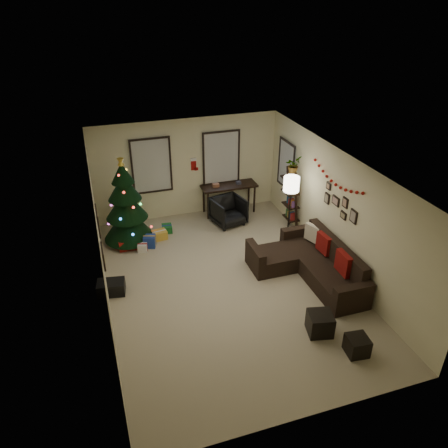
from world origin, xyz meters
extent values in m
plane|color=tan|center=(0.00, 0.00, 0.00)|extent=(7.00, 7.00, 0.00)
plane|color=white|center=(0.00, 0.00, 2.70)|extent=(7.00, 7.00, 0.00)
plane|color=beige|center=(0.00, 3.50, 1.35)|extent=(5.00, 0.00, 5.00)
plane|color=beige|center=(0.00, -3.50, 1.35)|extent=(5.00, 0.00, 5.00)
plane|color=beige|center=(-2.50, 0.00, 1.35)|extent=(0.00, 7.00, 7.00)
plane|color=beige|center=(2.50, 0.00, 1.35)|extent=(0.00, 7.00, 7.00)
cube|color=#728CB2|center=(-0.95, 3.47, 1.55)|extent=(0.94, 0.02, 1.35)
cube|color=beige|center=(-0.95, 3.47, 1.55)|extent=(0.94, 0.03, 1.35)
cube|color=#728CB2|center=(0.95, 3.47, 1.55)|extent=(0.94, 0.02, 1.35)
cube|color=beige|center=(0.95, 3.47, 1.55)|extent=(0.94, 0.03, 1.35)
cube|color=#728CB2|center=(2.47, 2.55, 1.50)|extent=(0.05, 0.27, 1.17)
cube|color=beige|center=(2.47, 2.55, 1.50)|extent=(0.05, 0.45, 1.17)
cylinder|color=black|center=(-1.78, 2.47, 0.14)|extent=(0.09, 0.09, 0.27)
cone|color=black|center=(-1.78, 2.47, 0.54)|extent=(1.22, 1.22, 0.86)
cone|color=black|center=(-1.78, 2.47, 1.04)|extent=(1.01, 1.01, 0.72)
cone|color=black|center=(-1.78, 2.47, 1.49)|extent=(0.79, 0.79, 0.63)
cone|color=black|center=(-1.78, 2.47, 1.85)|extent=(0.54, 0.54, 0.50)
cylinder|color=maroon|center=(-1.78, 2.47, 0.02)|extent=(0.99, 0.99, 0.04)
cube|color=#14591E|center=(-0.80, 2.65, 0.09)|extent=(0.25, 0.30, 0.18)
cube|color=silver|center=(-1.55, 1.90, 0.10)|extent=(0.22, 0.22, 0.20)
cube|color=navy|center=(-1.35, 2.05, 0.15)|extent=(0.28, 0.25, 0.30)
cube|color=maroon|center=(-1.95, 2.10, 0.12)|extent=(0.30, 0.22, 0.25)
cube|color=gold|center=(-1.05, 2.35, 0.11)|extent=(0.35, 0.28, 0.22)
cube|color=black|center=(2.03, -0.39, 0.19)|extent=(0.83, 2.22, 0.39)
cube|color=black|center=(2.35, -0.39, 0.62)|extent=(0.20, 2.22, 0.46)
cube|color=black|center=(2.03, -1.59, 0.30)|extent=(0.83, 0.20, 0.61)
cube|color=black|center=(2.03, 0.82, 0.30)|extent=(0.83, 0.20, 0.61)
cube|color=black|center=(1.22, 0.31, 0.19)|extent=(0.78, 0.83, 0.39)
cube|color=black|center=(0.74, 0.31, 0.30)|extent=(0.18, 0.83, 0.61)
cube|color=maroon|center=(2.21, -0.88, 0.64)|extent=(0.13, 0.47, 0.47)
cube|color=maroon|center=(2.21, -0.06, 0.64)|extent=(0.15, 0.44, 0.43)
cube|color=beige|center=(2.21, 0.44, 0.63)|extent=(0.25, 0.41, 0.40)
cube|color=black|center=(1.14, -1.93, 0.21)|extent=(0.52, 0.52, 0.42)
cube|color=black|center=(1.50, -2.60, 0.17)|extent=(0.40, 0.40, 0.35)
cube|color=black|center=(1.10, 3.22, 0.80)|extent=(1.53, 0.55, 0.05)
cylinder|color=black|center=(0.42, 3.00, 0.38)|extent=(0.05, 0.05, 0.77)
cylinder|color=black|center=(0.42, 3.44, 0.38)|extent=(0.05, 0.05, 0.77)
cylinder|color=black|center=(1.77, 3.00, 0.38)|extent=(0.05, 0.05, 0.77)
cylinder|color=black|center=(1.77, 3.44, 0.38)|extent=(0.05, 0.05, 0.77)
imported|color=black|center=(0.86, 2.57, 0.37)|extent=(0.87, 0.83, 0.75)
cube|color=black|center=(2.32, 1.57, 0.85)|extent=(0.05, 0.05, 1.69)
cube|color=black|center=(2.32, 2.02, 0.85)|extent=(0.05, 0.05, 1.69)
cube|color=black|center=(2.29, 1.79, 0.33)|extent=(0.30, 0.47, 0.03)
cube|color=black|center=(2.29, 1.79, 0.70)|extent=(0.30, 0.47, 0.03)
cube|color=black|center=(2.29, 1.79, 1.08)|extent=(0.30, 0.47, 0.03)
cube|color=black|center=(2.29, 1.79, 1.46)|extent=(0.30, 0.47, 0.03)
imported|color=#4C4C4C|center=(2.30, 1.86, 1.84)|extent=(0.65, 0.64, 0.55)
cylinder|color=black|center=(1.95, 1.19, 0.02)|extent=(0.31, 0.31, 0.03)
cylinder|color=black|center=(1.95, 1.19, 0.77)|extent=(0.03, 0.03, 1.48)
cylinder|color=white|center=(1.95, 1.19, 1.59)|extent=(0.37, 0.37, 0.35)
cube|color=black|center=(-2.48, 0.94, 1.49)|extent=(0.04, 0.60, 0.50)
cube|color=tan|center=(-2.48, 0.94, 1.49)|extent=(0.01, 0.54, 0.45)
cube|color=black|center=(-2.48, -0.49, 1.52)|extent=(0.04, 0.45, 0.35)
cube|color=beige|center=(-2.48, -0.49, 1.52)|extent=(0.01, 0.41, 0.31)
cube|color=black|center=(2.48, -0.60, 1.55)|extent=(0.03, 0.22, 0.28)
cube|color=black|center=(2.48, -0.25, 1.70)|extent=(0.03, 0.18, 0.22)
cube|color=black|center=(2.48, -0.25, 1.40)|extent=(0.03, 0.20, 0.16)
cube|color=black|center=(2.48, 0.10, 1.58)|extent=(0.03, 0.26, 0.20)
cube|color=black|center=(2.48, 0.45, 1.48)|extent=(0.03, 0.18, 0.24)
cube|color=black|center=(2.48, 0.45, 1.78)|extent=(0.03, 0.16, 0.16)
cube|color=#990F0C|center=(-0.15, 3.57, 1.52)|extent=(0.14, 0.04, 0.30)
cube|color=white|center=(-0.15, 3.57, 1.67)|extent=(0.16, 0.05, 0.08)
cube|color=#990F0C|center=(-0.08, 3.57, 1.39)|extent=(0.10, 0.04, 0.08)
cube|color=#990F0C|center=(0.18, 3.50, 1.43)|extent=(0.14, 0.04, 0.30)
cube|color=white|center=(0.18, 3.50, 1.58)|extent=(0.16, 0.05, 0.08)
cube|color=#990F0C|center=(0.25, 3.50, 1.30)|extent=(0.10, 0.04, 0.08)
cube|color=black|center=(-2.42, 0.46, 0.14)|extent=(0.62, 0.46, 0.28)
camera|label=1|loc=(-2.45, -7.25, 5.72)|focal=35.09mm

